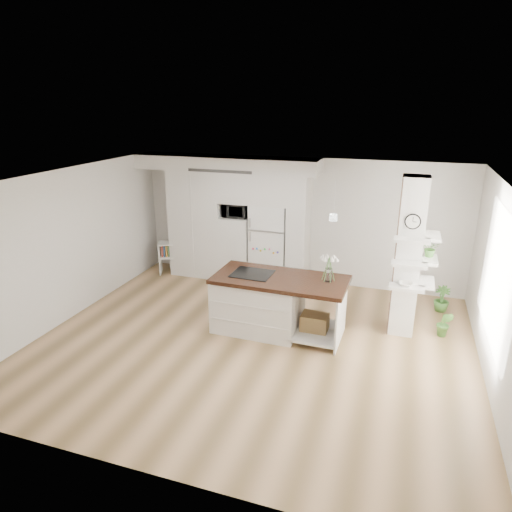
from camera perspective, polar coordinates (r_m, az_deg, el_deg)
The scene contains 14 objects.
floor at distance 7.69m, azimuth -0.39°, elevation -10.80°, with size 7.00×6.00×0.01m, color tan.
room at distance 6.96m, azimuth -0.42°, elevation 2.58°, with size 7.04×6.04×2.72m.
cabinet_wall at distance 9.96m, azimuth -3.35°, elevation 5.50°, with size 4.00×0.71×2.70m.
refrigerator at distance 9.84m, azimuth 1.76°, elevation 1.55°, with size 0.78×0.69×1.75m.
column at distance 7.85m, azimuth 19.07°, elevation -0.43°, with size 0.69×0.90×2.70m.
window at distance 7.13m, azimuth 27.99°, elevation -2.31°, with size 2.40×2.40×0.00m, color white.
pendant_light at distance 6.70m, azimuth 13.92°, elevation 3.73°, with size 0.12×0.12×0.10m, color white.
kitchen_island at distance 7.89m, azimuth 1.17°, elevation -5.75°, with size 2.25×1.11×1.57m.
bookshelf at distance 10.70m, azimuth -10.15°, elevation -0.43°, with size 0.71×0.58×0.74m.
floor_plant_a at distance 8.41m, azimuth 22.51°, elevation -7.84°, with size 0.26×0.21×0.47m, color #457F32.
floor_plant_b at distance 9.35m, azimuth 22.20°, elevation -4.98°, with size 0.28×0.28×0.50m, color #457F32.
microwave at distance 9.84m, azimuth -2.51°, elevation 5.73°, with size 0.54×0.37×0.30m, color #2D2D2D.
shelf_plant at distance 7.97m, azimuth 21.01°, elevation 0.94°, with size 0.27×0.23×0.30m, color #457F32.
decor_bowl at distance 7.75m, azimuth 18.20°, elevation -3.36°, with size 0.22×0.22×0.05m, color white.
Camera 1 is at (2.16, -6.32, 3.81)m, focal length 32.00 mm.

